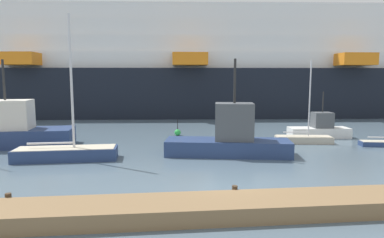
% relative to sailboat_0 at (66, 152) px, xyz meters
% --- Properties ---
extents(ground_plane, '(600.00, 600.00, 0.00)m').
position_rel_sailboat_0_xyz_m(ground_plane, '(9.24, -6.89, -0.52)').
color(ground_plane, slate).
extents(dock_pier, '(23.01, 2.35, 0.81)m').
position_rel_sailboat_0_xyz_m(dock_pier, '(9.24, -10.01, -0.18)').
color(dock_pier, olive).
rests_on(dock_pier, ground_plane).
extents(sailboat_0, '(6.58, 1.97, 9.41)m').
position_rel_sailboat_0_xyz_m(sailboat_0, '(0.00, 0.00, 0.00)').
color(sailboat_0, navy).
rests_on(sailboat_0, ground_plane).
extents(sailboat_1, '(4.70, 1.97, 6.79)m').
position_rel_sailboat_0_xyz_m(sailboat_1, '(18.08, 3.96, -0.15)').
color(sailboat_1, '#BCB29E').
rests_on(sailboat_1, ground_plane).
extents(fishing_boat_0, '(8.95, 4.03, 6.68)m').
position_rel_sailboat_0_xyz_m(fishing_boat_0, '(11.03, 0.29, 0.68)').
color(fishing_boat_0, navy).
rests_on(fishing_boat_0, ground_plane).
extents(fishing_boat_2, '(9.07, 3.67, 6.79)m').
position_rel_sailboat_0_xyz_m(fishing_boat_2, '(-5.40, 4.88, 0.81)').
color(fishing_boat_2, navy).
rests_on(fishing_boat_2, ground_plane).
extents(fishing_boat_3, '(5.47, 2.13, 4.16)m').
position_rel_sailboat_0_xyz_m(fishing_boat_3, '(20.68, 6.42, 0.24)').
color(fishing_boat_3, white).
rests_on(fishing_boat_3, ground_plane).
extents(channel_buoy_0, '(0.59, 0.59, 1.54)m').
position_rel_sailboat_0_xyz_m(channel_buoy_0, '(7.88, 8.69, -0.21)').
color(channel_buoy_0, green).
rests_on(channel_buoy_0, ground_plane).
extents(cruise_ship, '(122.12, 25.82, 21.45)m').
position_rel_sailboat_0_xyz_m(cruise_ship, '(0.09, 30.06, 6.36)').
color(cruise_ship, black).
rests_on(cruise_ship, ground_plane).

